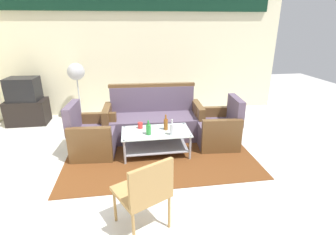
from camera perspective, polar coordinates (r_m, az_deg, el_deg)
name	(u,v)px	position (r m, az deg, el deg)	size (l,w,h in m)	color
ground_plane	(159,180)	(3.65, -2.11, -13.79)	(14.00, 14.00, 0.00)	silver
wall_back	(143,50)	(6.09, -5.73, 14.91)	(6.52, 0.19, 2.80)	beige
rug	(159,152)	(4.35, -2.06, -7.62)	(3.00, 2.12, 0.01)	brown
couch	(153,121)	(4.82, -3.29, -0.70)	(1.83, 0.81, 0.96)	#5B4C60
armchair_left	(92,137)	(4.38, -16.60, -4.22)	(0.75, 0.81, 0.85)	#5B4C60
armchair_right	(219,129)	(4.59, 11.26, -2.58)	(0.75, 0.81, 0.85)	#5B4C60
coffee_table	(156,139)	(4.17, -2.68, -4.85)	(1.10, 0.60, 0.40)	silver
bottle_clear	(172,129)	(3.95, 0.90, -2.59)	(0.07, 0.07, 0.26)	silver
bottle_brown	(166,124)	(4.14, -0.50, -1.47)	(0.07, 0.07, 0.26)	brown
bottle_green	(148,129)	(3.98, -4.39, -2.63)	(0.08, 0.08, 0.23)	#2D8C38
cup	(140,125)	(4.23, -6.24, -1.77)	(0.08, 0.08, 0.10)	red
tv_stand	(28,112)	(6.24, -28.90, 1.12)	(0.80, 0.50, 0.52)	black
television	(23,89)	(6.11, -29.68, 5.55)	(0.63, 0.48, 0.48)	black
pedestal_fan	(76,75)	(5.80, -19.83, 8.93)	(0.36, 0.36, 1.27)	#2D2D33
wicker_chair	(145,190)	(2.64, -5.13, -15.81)	(0.65, 0.65, 0.84)	#AD844C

